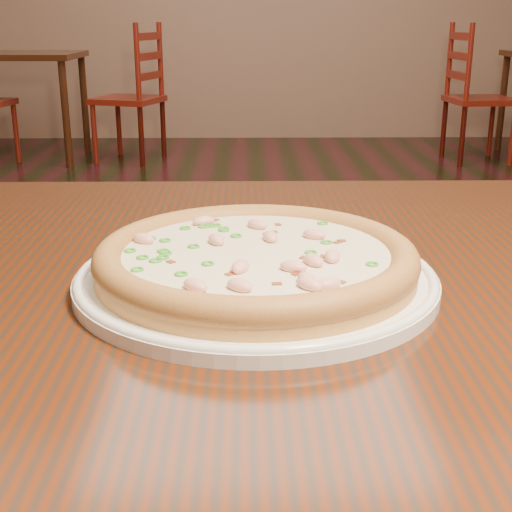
{
  "coord_description": "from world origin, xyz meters",
  "views": [
    {
      "loc": [
        -0.09,
        -1.61,
        0.99
      ],
      "look_at": [
        -0.08,
        -0.98,
        0.78
      ],
      "focal_mm": 50.0,
      "sensor_mm": 36.0,
      "label": 1
    }
  ],
  "objects_px": {
    "bg_table_left": "(8,67)",
    "chair_b": "(135,99)",
    "pizza": "(256,259)",
    "chair_c": "(473,99)",
    "plate": "(256,277)",
    "hero_table": "(368,355)"
  },
  "relations": [
    {
      "from": "pizza",
      "to": "chair_b",
      "type": "relative_size",
      "value": 0.32
    },
    {
      "from": "plate",
      "to": "chair_c",
      "type": "bearing_deg",
      "value": 70.19
    },
    {
      "from": "pizza",
      "to": "chair_b",
      "type": "distance_m",
      "value": 4.55
    },
    {
      "from": "plate",
      "to": "pizza",
      "type": "bearing_deg",
      "value": -90.76
    },
    {
      "from": "bg_table_left",
      "to": "hero_table",
      "type": "bearing_deg",
      "value": -68.35
    },
    {
      "from": "pizza",
      "to": "chair_c",
      "type": "bearing_deg",
      "value": 70.2
    },
    {
      "from": "pizza",
      "to": "plate",
      "type": "bearing_deg",
      "value": 89.24
    },
    {
      "from": "pizza",
      "to": "bg_table_left",
      "type": "bearing_deg",
      "value": 110.11
    },
    {
      "from": "plate",
      "to": "chair_c",
      "type": "height_order",
      "value": "chair_c"
    },
    {
      "from": "bg_table_left",
      "to": "chair_b",
      "type": "relative_size",
      "value": 1.05
    },
    {
      "from": "pizza",
      "to": "bg_table_left",
      "type": "distance_m",
      "value": 4.85
    },
    {
      "from": "hero_table",
      "to": "chair_b",
      "type": "height_order",
      "value": "chair_b"
    },
    {
      "from": "pizza",
      "to": "bg_table_left",
      "type": "relative_size",
      "value": 0.3
    },
    {
      "from": "chair_b",
      "to": "chair_c",
      "type": "xyz_separation_m",
      "value": [
        2.37,
        -0.04,
        0.0
      ]
    },
    {
      "from": "plate",
      "to": "chair_b",
      "type": "distance_m",
      "value": 4.55
    },
    {
      "from": "bg_table_left",
      "to": "pizza",
      "type": "bearing_deg",
      "value": -69.89
    },
    {
      "from": "pizza",
      "to": "chair_c",
      "type": "xyz_separation_m",
      "value": [
        1.59,
        4.42,
        -0.34
      ]
    },
    {
      "from": "chair_b",
      "to": "hero_table",
      "type": "bearing_deg",
      "value": -78.51
    },
    {
      "from": "bg_table_left",
      "to": "chair_c",
      "type": "bearing_deg",
      "value": -2.23
    },
    {
      "from": "hero_table",
      "to": "plate",
      "type": "height_order",
      "value": "plate"
    },
    {
      "from": "plate",
      "to": "hero_table",
      "type": "bearing_deg",
      "value": 22.62
    },
    {
      "from": "chair_c",
      "to": "plate",
      "type": "bearing_deg",
      "value": -109.81
    }
  ]
}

